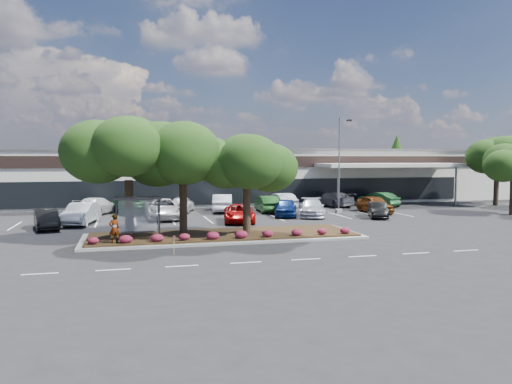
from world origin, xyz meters
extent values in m
plane|color=black|center=(0.00, 0.00, 0.00)|extent=(160.00, 160.00, 0.00)
cube|color=silver|center=(0.00, 34.00, 3.00)|extent=(80.00, 20.00, 6.00)
cube|color=#4A4A4D|center=(0.00, 34.00, 6.10)|extent=(80.40, 20.40, 0.30)
cube|color=black|center=(0.00, 23.95, 4.80)|extent=(80.00, 0.25, 1.20)
cube|color=black|center=(0.00, 23.95, 1.60)|extent=(60.00, 0.18, 2.60)
cube|color=#A20B15|center=(-6.00, 23.88, 4.80)|extent=(6.00, 0.12, 1.00)
cube|color=silver|center=(20.00, 21.50, 4.40)|extent=(16.00, 5.00, 0.40)
cylinder|color=slate|center=(13.00, 19.50, 2.10)|extent=(0.24, 0.24, 4.20)
cylinder|color=slate|center=(27.00, 19.50, 2.10)|extent=(0.24, 0.24, 4.20)
cube|color=gray|center=(-2.00, 4.00, 0.07)|extent=(18.00, 6.00, 0.15)
cube|color=#3C2A16|center=(-2.00, 4.00, 0.20)|extent=(17.20, 5.20, 0.12)
cube|color=silver|center=(-12.00, -4.00, 0.01)|extent=(1.60, 0.12, 0.01)
cube|color=silver|center=(-8.80, -4.00, 0.01)|extent=(1.60, 0.12, 0.01)
cube|color=silver|center=(-5.60, -4.00, 0.01)|extent=(1.60, 0.12, 0.01)
cube|color=silver|center=(-2.40, -4.00, 0.01)|extent=(1.60, 0.12, 0.01)
cube|color=silver|center=(0.80, -4.00, 0.01)|extent=(1.60, 0.12, 0.01)
cube|color=silver|center=(4.00, -4.00, 0.01)|extent=(1.60, 0.12, 0.01)
cube|color=silver|center=(7.20, -4.00, 0.01)|extent=(1.60, 0.12, 0.01)
cube|color=silver|center=(10.40, -4.00, 0.01)|extent=(1.60, 0.12, 0.01)
cube|color=silver|center=(-16.50, 13.50, 0.01)|extent=(0.12, 5.00, 0.01)
cube|color=silver|center=(-13.50, 13.50, 0.01)|extent=(0.12, 5.00, 0.01)
cube|color=silver|center=(-10.50, 13.50, 0.01)|extent=(0.12, 5.00, 0.01)
cube|color=silver|center=(-7.50, 13.50, 0.01)|extent=(0.12, 5.00, 0.01)
cube|color=silver|center=(-4.50, 13.50, 0.01)|extent=(0.12, 5.00, 0.01)
cube|color=silver|center=(-1.50, 13.50, 0.01)|extent=(0.12, 5.00, 0.01)
cube|color=silver|center=(1.50, 13.50, 0.01)|extent=(0.12, 5.00, 0.01)
cube|color=silver|center=(4.50, 13.50, 0.01)|extent=(0.12, 5.00, 0.01)
cube|color=silver|center=(7.50, 13.50, 0.01)|extent=(0.12, 5.00, 0.01)
cube|color=silver|center=(10.50, 13.50, 0.01)|extent=(0.12, 5.00, 0.01)
cube|color=silver|center=(13.50, 13.50, 0.01)|extent=(0.12, 5.00, 0.01)
cube|color=silver|center=(16.50, 13.50, 0.01)|extent=(0.12, 5.00, 0.01)
cylinder|color=black|center=(-8.75, 3.45, 1.51)|extent=(0.08, 0.08, 2.50)
cylinder|color=black|center=(-6.25, 3.45, 1.51)|extent=(0.08, 0.08, 2.50)
cylinder|color=black|center=(-8.75, 2.15, 1.51)|extent=(0.08, 0.08, 2.50)
cylinder|color=black|center=(-6.25, 2.15, 1.51)|extent=(0.08, 0.08, 2.50)
cube|color=black|center=(-7.50, 2.80, 2.80)|extent=(2.75, 1.55, 0.10)
cube|color=silver|center=(-7.50, 3.45, 1.63)|extent=(2.30, 0.03, 2.00)
cube|color=black|center=(-7.50, 3.05, 0.71)|extent=(2.00, 0.35, 0.06)
cone|color=#1B3B0F|center=(34.00, 44.00, 4.50)|extent=(3.96, 3.96, 9.00)
imported|color=#594C47|center=(-8.87, 2.07, 1.11)|extent=(0.71, 0.57, 1.70)
cube|color=gray|center=(11.18, 15.26, 0.20)|extent=(0.50, 0.50, 0.40)
cylinder|color=slate|center=(11.18, 15.26, 4.66)|extent=(0.14, 0.14, 8.53)
cube|color=slate|center=(11.62, 15.17, 8.78)|extent=(0.93, 0.39, 0.14)
cube|color=black|center=(12.11, 15.08, 8.71)|extent=(0.50, 0.38, 0.18)
cube|color=tan|center=(-5.70, -1.00, 0.51)|extent=(0.03, 0.03, 1.03)
cube|color=#E93D88|center=(-5.65, -1.00, 0.95)|extent=(0.02, 0.14, 0.18)
imported|color=black|center=(-13.86, 11.00, 0.73)|extent=(2.46, 4.65, 1.46)
imported|color=#B4B8C1|center=(-11.63, 13.12, 0.85)|extent=(2.87, 5.41, 1.69)
imported|color=silver|center=(-5.18, 15.08, 0.86)|extent=(3.00, 6.25, 1.72)
imported|color=#9E0706|center=(0.67, 11.21, 0.73)|extent=(3.32, 5.58, 1.45)
imported|color=navy|center=(5.60, 14.17, 0.79)|extent=(3.28, 4.99, 1.58)
imported|color=#B8BBC5|center=(7.81, 13.49, 0.77)|extent=(3.80, 5.72, 1.54)
imported|color=black|center=(13.08, 11.20, 0.68)|extent=(2.90, 4.36, 1.36)
imported|color=brown|center=(14.58, 14.62, 0.82)|extent=(1.96, 4.80, 1.63)
imported|color=silver|center=(-10.83, 20.00, 0.79)|extent=(4.23, 5.89, 1.58)
imported|color=#144722|center=(-7.96, 20.59, 0.81)|extent=(3.92, 6.28, 1.62)
imported|color=#B6B6B6|center=(-3.01, 19.82, 0.78)|extent=(3.13, 4.92, 1.56)
imported|color=#B5B8C3|center=(0.80, 19.11, 0.86)|extent=(2.84, 5.46, 1.71)
imported|color=#1A4518|center=(4.91, 17.87, 0.79)|extent=(2.02, 4.93, 1.59)
imported|color=silver|center=(6.98, 19.88, 0.83)|extent=(2.11, 5.13, 1.65)
imported|color=#5E5C64|center=(13.15, 21.42, 0.79)|extent=(3.86, 5.85, 1.57)
imported|color=#205729|center=(17.84, 20.04, 0.77)|extent=(3.25, 4.95, 1.54)
imported|color=black|center=(19.20, 20.69, 0.84)|extent=(2.85, 5.18, 1.67)
camera|label=1|loc=(-8.13, -27.99, 5.27)|focal=35.00mm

